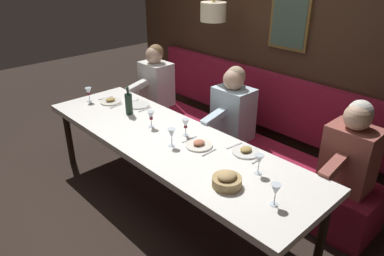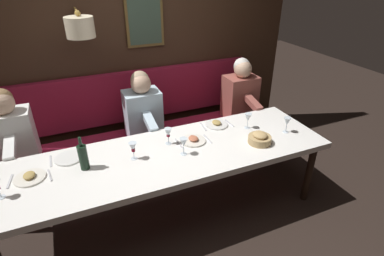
{
  "view_description": "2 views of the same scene",
  "coord_description": "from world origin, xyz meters",
  "px_view_note": "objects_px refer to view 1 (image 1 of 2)",
  "views": [
    {
      "loc": [
        -1.85,
        -2.29,
        2.27
      ],
      "look_at": [
        0.05,
        -0.26,
        0.92
      ],
      "focal_mm": 33.79,
      "sensor_mm": 36.0,
      "label": 1
    },
    {
      "loc": [
        -2.2,
        0.71,
        2.26
      ],
      "look_at": [
        0.05,
        -0.26,
        0.92
      ],
      "focal_mm": 28.31,
      "sensor_mm": 36.0,
      "label": 2
    }
  ],
  "objects_px": {
    "diner_nearest": "(351,149)",
    "wine_bottle": "(129,104)",
    "wine_glass_5": "(172,134)",
    "bread_bowl": "(227,180)",
    "wine_glass_4": "(151,116)",
    "wine_glass_1": "(276,190)",
    "diner_near": "(233,106)",
    "wine_glass_3": "(259,160)",
    "wine_glass_2": "(186,124)",
    "wine_glass_0": "(88,92)",
    "dining_table": "(169,144)",
    "diner_middle": "(156,77)"
  },
  "relations": [
    {
      "from": "diner_nearest",
      "to": "wine_bottle",
      "type": "bearing_deg",
      "value": 112.37
    },
    {
      "from": "wine_glass_5",
      "to": "bread_bowl",
      "type": "xyz_separation_m",
      "value": [
        -0.1,
        -0.74,
        -0.07
      ]
    },
    {
      "from": "wine_glass_4",
      "to": "bread_bowl",
      "type": "xyz_separation_m",
      "value": [
        -0.21,
        -1.17,
        -0.07
      ]
    },
    {
      "from": "wine_bottle",
      "to": "wine_glass_1",
      "type": "bearing_deg",
      "value": -94.68
    },
    {
      "from": "diner_near",
      "to": "wine_glass_3",
      "type": "bearing_deg",
      "value": -129.58
    },
    {
      "from": "wine_glass_2",
      "to": "wine_bottle",
      "type": "relative_size",
      "value": 0.55
    },
    {
      "from": "wine_glass_0",
      "to": "wine_glass_1",
      "type": "bearing_deg",
      "value": -90.65
    },
    {
      "from": "dining_table",
      "to": "wine_glass_5",
      "type": "xyz_separation_m",
      "value": [
        -0.07,
        -0.13,
        0.17
      ]
    },
    {
      "from": "diner_near",
      "to": "bread_bowl",
      "type": "bearing_deg",
      "value": -140.85
    },
    {
      "from": "wine_glass_2",
      "to": "wine_bottle",
      "type": "xyz_separation_m",
      "value": [
        -0.1,
        0.77,
        0.0
      ]
    },
    {
      "from": "diner_near",
      "to": "bread_bowl",
      "type": "height_order",
      "value": "diner_near"
    },
    {
      "from": "diner_middle",
      "to": "bread_bowl",
      "type": "distance_m",
      "value": 2.42
    },
    {
      "from": "wine_glass_1",
      "to": "wine_glass_5",
      "type": "distance_m",
      "value": 1.11
    },
    {
      "from": "dining_table",
      "to": "wine_glass_4",
      "type": "xyz_separation_m",
      "value": [
        0.03,
        0.3,
        0.17
      ]
    },
    {
      "from": "diner_near",
      "to": "wine_glass_0",
      "type": "bearing_deg",
      "value": 125.69
    },
    {
      "from": "diner_nearest",
      "to": "wine_glass_5",
      "type": "xyz_separation_m",
      "value": [
        -0.95,
        1.17,
        0.04
      ]
    },
    {
      "from": "wine_glass_4",
      "to": "bread_bowl",
      "type": "distance_m",
      "value": 1.19
    },
    {
      "from": "wine_bottle",
      "to": "diner_nearest",
      "type": "bearing_deg",
      "value": -67.63
    },
    {
      "from": "wine_glass_2",
      "to": "diner_nearest",
      "type": "bearing_deg",
      "value": -59.47
    },
    {
      "from": "dining_table",
      "to": "diner_near",
      "type": "relative_size",
      "value": 3.81
    },
    {
      "from": "dining_table",
      "to": "wine_glass_0",
      "type": "bearing_deg",
      "value": 93.18
    },
    {
      "from": "diner_near",
      "to": "wine_glass_4",
      "type": "height_order",
      "value": "diner_near"
    },
    {
      "from": "diner_nearest",
      "to": "wine_glass_1",
      "type": "distance_m",
      "value": 0.99
    },
    {
      "from": "wine_bottle",
      "to": "bread_bowl",
      "type": "bearing_deg",
      "value": -98.25
    },
    {
      "from": "dining_table",
      "to": "wine_bottle",
      "type": "xyz_separation_m",
      "value": [
        0.06,
        0.71,
        0.17
      ]
    },
    {
      "from": "wine_glass_4",
      "to": "wine_glass_5",
      "type": "relative_size",
      "value": 1.0
    },
    {
      "from": "wine_glass_1",
      "to": "bread_bowl",
      "type": "distance_m",
      "value": 0.38
    },
    {
      "from": "diner_near",
      "to": "diner_middle",
      "type": "height_order",
      "value": "same"
    },
    {
      "from": "diner_middle",
      "to": "wine_bottle",
      "type": "relative_size",
      "value": 2.64
    },
    {
      "from": "wine_glass_1",
      "to": "wine_glass_3",
      "type": "xyz_separation_m",
      "value": [
        0.23,
        0.31,
        0.0
      ]
    },
    {
      "from": "wine_glass_2",
      "to": "wine_glass_3",
      "type": "xyz_separation_m",
      "value": [
        -0.03,
        -0.86,
        0.0
      ]
    },
    {
      "from": "wine_glass_3",
      "to": "wine_glass_4",
      "type": "relative_size",
      "value": 1.0
    },
    {
      "from": "diner_nearest",
      "to": "wine_bottle",
      "type": "xyz_separation_m",
      "value": [
        -0.83,
        2.01,
        0.04
      ]
    },
    {
      "from": "diner_near",
      "to": "wine_glass_5",
      "type": "bearing_deg",
      "value": -172.86
    },
    {
      "from": "diner_nearest",
      "to": "wine_glass_4",
      "type": "relative_size",
      "value": 4.82
    },
    {
      "from": "wine_bottle",
      "to": "bread_bowl",
      "type": "distance_m",
      "value": 1.6
    },
    {
      "from": "dining_table",
      "to": "diner_near",
      "type": "xyz_separation_m",
      "value": [
        0.88,
        -0.01,
        0.13
      ]
    },
    {
      "from": "bread_bowl",
      "to": "wine_glass_3",
      "type": "bearing_deg",
      "value": -10.14
    },
    {
      "from": "wine_glass_4",
      "to": "wine_glass_2",
      "type": "bearing_deg",
      "value": -71.59
    },
    {
      "from": "diner_nearest",
      "to": "wine_glass_5",
      "type": "relative_size",
      "value": 4.82
    },
    {
      "from": "diner_nearest",
      "to": "bread_bowl",
      "type": "distance_m",
      "value": 1.14
    },
    {
      "from": "dining_table",
      "to": "wine_glass_3",
      "type": "relative_size",
      "value": 18.39
    },
    {
      "from": "dining_table",
      "to": "wine_bottle",
      "type": "relative_size",
      "value": 10.05
    },
    {
      "from": "wine_glass_5",
      "to": "bread_bowl",
      "type": "distance_m",
      "value": 0.75
    },
    {
      "from": "wine_glass_2",
      "to": "wine_glass_3",
      "type": "height_order",
      "value": "same"
    },
    {
      "from": "diner_nearest",
      "to": "wine_glass_1",
      "type": "xyz_separation_m",
      "value": [
        -0.98,
        0.06,
        0.04
      ]
    },
    {
      "from": "diner_near",
      "to": "wine_glass_4",
      "type": "xyz_separation_m",
      "value": [
        -0.85,
        0.31,
        0.04
      ]
    },
    {
      "from": "wine_glass_3",
      "to": "wine_glass_0",
      "type": "bearing_deg",
      "value": 95.13
    },
    {
      "from": "wine_glass_1",
      "to": "wine_glass_4",
      "type": "relative_size",
      "value": 1.0
    },
    {
      "from": "wine_glass_3",
      "to": "wine_glass_4",
      "type": "height_order",
      "value": "same"
    }
  ]
}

